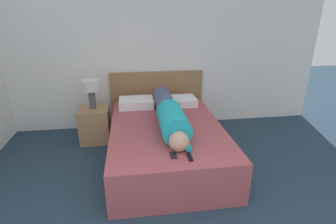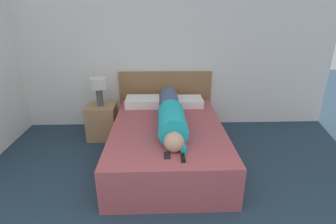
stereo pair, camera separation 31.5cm
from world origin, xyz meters
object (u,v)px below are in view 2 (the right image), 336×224
(pillow_second, at_px, (186,102))
(tv_remote, at_px, (183,158))
(table_lamp, at_px, (99,86))
(cell_phone, at_px, (167,155))
(nightstand, at_px, (102,121))
(pillow_near_headboard, at_px, (143,102))
(person_lying, at_px, (171,114))
(bed, at_px, (168,143))

(pillow_second, relative_size, tv_remote, 3.29)
(table_lamp, height_order, cell_phone, table_lamp)
(nightstand, bearing_deg, pillow_near_headboard, 6.86)
(nightstand, distance_m, table_lamp, 0.57)
(table_lamp, height_order, pillow_second, table_lamp)
(table_lamp, distance_m, pillow_second, 1.35)
(table_lamp, bearing_deg, person_lying, -32.93)
(person_lying, height_order, pillow_second, person_lying)
(person_lying, relative_size, pillow_near_headboard, 3.19)
(person_lying, bearing_deg, cell_phone, -95.68)
(table_lamp, bearing_deg, tv_remote, -53.20)
(pillow_near_headboard, distance_m, tv_remote, 1.66)
(pillow_near_headboard, bearing_deg, tv_remote, -72.86)
(cell_phone, bearing_deg, nightstand, 123.80)
(bed, bearing_deg, person_lying, 22.73)
(nightstand, bearing_deg, person_lying, -32.93)
(tv_remote, bearing_deg, nightstand, 126.80)
(person_lying, xyz_separation_m, cell_phone, (-0.08, -0.77, -0.14))
(table_lamp, height_order, person_lying, table_lamp)
(bed, relative_size, person_lying, 1.24)
(table_lamp, xyz_separation_m, person_lying, (1.05, -0.68, -0.19))
(table_lamp, distance_m, person_lying, 1.26)
(nightstand, relative_size, table_lamp, 1.25)
(pillow_near_headboard, xyz_separation_m, pillow_second, (0.68, 0.00, -0.01))
(bed, height_order, cell_phone, cell_phone)
(table_lamp, relative_size, cell_phone, 3.28)
(pillow_second, height_order, tv_remote, pillow_second)
(bed, relative_size, pillow_second, 4.18)
(tv_remote, distance_m, cell_phone, 0.17)
(pillow_near_headboard, height_order, tv_remote, pillow_near_headboard)
(bed, height_order, table_lamp, table_lamp)
(table_lamp, bearing_deg, pillow_near_headboard, 6.86)
(table_lamp, bearing_deg, nightstand, 90.00)
(bed, bearing_deg, tv_remote, -81.08)
(bed, distance_m, tv_remote, 0.86)
(nightstand, height_order, pillow_near_headboard, pillow_near_headboard)
(nightstand, xyz_separation_m, pillow_near_headboard, (0.64, 0.08, 0.29))
(bed, bearing_deg, nightstand, 145.16)
(pillow_near_headboard, distance_m, pillow_second, 0.68)
(bed, distance_m, pillow_second, 0.89)
(person_lying, distance_m, cell_phone, 0.79)
(cell_phone, bearing_deg, pillow_second, 77.02)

